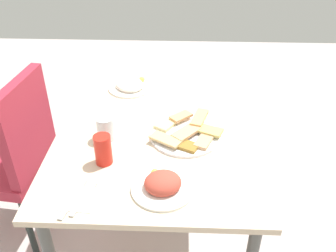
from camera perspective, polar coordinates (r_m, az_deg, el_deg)
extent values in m
plane|color=#BAAEAA|center=(2.12, -1.39, -16.98)|extent=(6.00, 6.00, 0.00)
cube|color=beige|center=(1.63, -1.73, -0.77)|extent=(1.10, 0.86, 0.02)
cylinder|color=#4C4C48|center=(2.25, 8.66, -1.58)|extent=(0.04, 0.04, 0.71)
cylinder|color=#4C4C48|center=(2.28, -10.03, -1.14)|extent=(0.04, 0.04, 0.71)
cube|color=#A62537|center=(2.07, -24.24, -5.56)|extent=(0.47, 0.47, 0.06)
cube|color=#A62537|center=(1.83, -21.06, -0.03)|extent=(0.40, 0.10, 0.46)
cylinder|color=#2A302E|center=(2.25, -16.39, -7.76)|extent=(0.03, 0.03, 0.40)
cylinder|color=#2A302E|center=(2.02, -20.65, -14.70)|extent=(0.03, 0.03, 0.40)
cylinder|color=white|center=(1.57, 2.69, -1.47)|extent=(0.30, 0.30, 0.01)
cube|color=#CEB963|center=(1.56, 6.67, -0.73)|extent=(0.10, 0.11, 0.01)
cube|color=tan|center=(1.54, 2.81, -0.98)|extent=(0.14, 0.13, 0.01)
cube|color=beige|center=(1.62, -0.11, 0.48)|extent=(0.14, 0.12, 0.02)
cube|color=olive|center=(1.49, 2.43, -2.91)|extent=(0.11, 0.13, 0.01)
cube|color=tan|center=(1.51, 5.51, -2.49)|extent=(0.10, 0.09, 0.01)
cube|color=tan|center=(1.50, -0.36, -2.07)|extent=(0.12, 0.14, 0.01)
cube|color=#E5B36A|center=(1.63, 4.88, 1.27)|extent=(0.14, 0.09, 0.02)
cube|color=#E8A568|center=(1.64, 2.04, 1.49)|extent=(0.10, 0.11, 0.01)
cylinder|color=white|center=(1.32, -0.81, -9.57)|extent=(0.23, 0.23, 0.01)
ellipsoid|color=#C24435|center=(1.30, -0.81, -8.80)|extent=(0.15, 0.16, 0.07)
sphere|color=#EFCF4F|center=(1.35, -2.05, -7.23)|extent=(0.03, 0.03, 0.03)
cylinder|color=white|center=(1.95, -5.94, 5.91)|extent=(0.22, 0.22, 0.01)
ellipsoid|color=white|center=(1.94, -5.97, 6.38)|extent=(0.21, 0.21, 0.05)
sphere|color=#E3E74C|center=(1.98, -4.08, 7.17)|extent=(0.03, 0.03, 0.03)
cylinder|color=red|center=(1.42, -10.03, -3.61)|extent=(0.08, 0.08, 0.12)
cylinder|color=silver|center=(1.55, -9.65, -0.40)|extent=(0.07, 0.07, 0.10)
cube|color=white|center=(1.32, -13.68, -10.95)|extent=(0.12, 0.12, 0.00)
cube|color=silver|center=(1.31, -12.93, -10.88)|extent=(0.17, 0.06, 0.00)
cube|color=silver|center=(1.32, -14.47, -10.77)|extent=(0.20, 0.06, 0.00)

